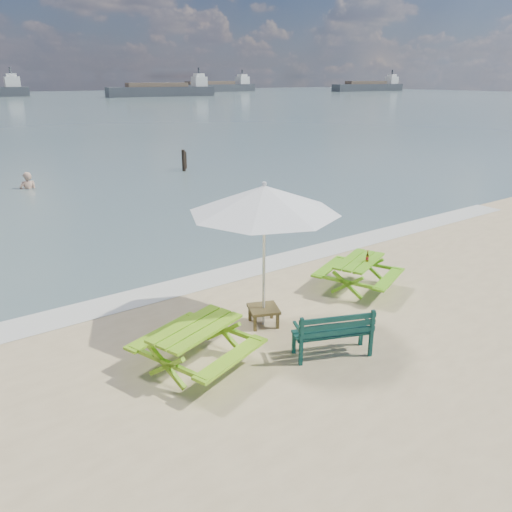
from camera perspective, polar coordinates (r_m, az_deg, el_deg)
foam_strip at (r=11.51m, az=-3.82°, el=-2.25°), size 22.00×0.90×0.01m
picnic_table_left at (r=7.95m, az=-6.79°, el=-10.38°), size 1.96×2.06×0.71m
picnic_table_right at (r=10.88m, az=11.60°, el=-2.17°), size 1.92×2.00×0.68m
park_bench at (r=8.37m, az=8.68°, el=-9.60°), size 1.35×0.88×0.79m
side_table at (r=9.25m, az=0.87°, el=-6.82°), size 0.69×0.69×0.34m
patio_umbrella at (r=8.49m, az=0.94°, el=6.49°), size 3.43×3.43×2.61m
beer_bottle at (r=10.67m, az=12.60°, el=-0.22°), size 0.06×0.06×0.24m
swimmer at (r=22.67m, az=-24.47°, el=6.45°), size 0.71×0.51×1.84m
mooring_pilings at (r=25.00m, az=-8.19°, el=10.55°), size 0.56×0.76×1.23m
cargo_ships at (r=135.99m, az=-12.98°, el=18.04°), size 163.06×31.89×4.40m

